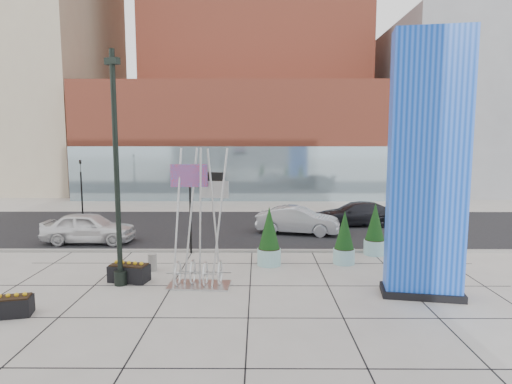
{
  "coord_description": "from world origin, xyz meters",
  "views": [
    {
      "loc": [
        1.31,
        -16.86,
        5.56
      ],
      "look_at": [
        1.21,
        2.0,
        3.27
      ],
      "focal_mm": 30.0,
      "sensor_mm": 36.0,
      "label": 1
    }
  ],
  "objects_px": {
    "blue_pylon": "(427,171)",
    "public_art_sculpture": "(199,250)",
    "lamp_post": "(117,192)",
    "car_silver_mid": "(298,220)",
    "concrete_bollard": "(152,262)",
    "car_white_west": "(89,228)",
    "overhead_street_sign": "(204,183)"
  },
  "relations": [
    {
      "from": "car_silver_mid",
      "to": "car_white_west",
      "type": "bearing_deg",
      "value": 114.93
    },
    {
      "from": "blue_pylon",
      "to": "overhead_street_sign",
      "type": "height_order",
      "value": "blue_pylon"
    },
    {
      "from": "public_art_sculpture",
      "to": "concrete_bollard",
      "type": "relative_size",
      "value": 7.16
    },
    {
      "from": "blue_pylon",
      "to": "car_white_west",
      "type": "xyz_separation_m",
      "value": [
        -15.07,
        7.88,
        -3.66
      ]
    },
    {
      "from": "overhead_street_sign",
      "to": "lamp_post",
      "type": "bearing_deg",
      "value": -97.05
    },
    {
      "from": "overhead_street_sign",
      "to": "car_silver_mid",
      "type": "height_order",
      "value": "overhead_street_sign"
    },
    {
      "from": "blue_pylon",
      "to": "car_silver_mid",
      "type": "relative_size",
      "value": 1.9
    },
    {
      "from": "lamp_post",
      "to": "concrete_bollard",
      "type": "distance_m",
      "value": 3.8
    },
    {
      "from": "blue_pylon",
      "to": "public_art_sculpture",
      "type": "relative_size",
      "value": 1.75
    },
    {
      "from": "concrete_bollard",
      "to": "lamp_post",
      "type": "bearing_deg",
      "value": -113.64
    },
    {
      "from": "blue_pylon",
      "to": "lamp_post",
      "type": "relative_size",
      "value": 1.05
    },
    {
      "from": "car_silver_mid",
      "to": "concrete_bollard",
      "type": "bearing_deg",
      "value": 150.08
    },
    {
      "from": "lamp_post",
      "to": "concrete_bollard",
      "type": "bearing_deg",
      "value": 66.36
    },
    {
      "from": "lamp_post",
      "to": "public_art_sculpture",
      "type": "relative_size",
      "value": 1.67
    },
    {
      "from": "blue_pylon",
      "to": "car_white_west",
      "type": "bearing_deg",
      "value": 162.44
    },
    {
      "from": "concrete_bollard",
      "to": "overhead_street_sign",
      "type": "distance_m",
      "value": 4.65
    },
    {
      "from": "overhead_street_sign",
      "to": "car_white_west",
      "type": "xyz_separation_m",
      "value": [
        -6.55,
        2.07,
        -2.65
      ]
    },
    {
      "from": "blue_pylon",
      "to": "public_art_sculpture",
      "type": "distance_m",
      "value": 8.75
    },
    {
      "from": "blue_pylon",
      "to": "lamp_post",
      "type": "distance_m",
      "value": 11.28
    },
    {
      "from": "concrete_bollard",
      "to": "overhead_street_sign",
      "type": "bearing_deg",
      "value": 56.84
    },
    {
      "from": "public_art_sculpture",
      "to": "lamp_post",
      "type": "bearing_deg",
      "value": -178.68
    },
    {
      "from": "lamp_post",
      "to": "concrete_bollard",
      "type": "xyz_separation_m",
      "value": [
        0.79,
        1.8,
        -3.26
      ]
    },
    {
      "from": "concrete_bollard",
      "to": "car_white_west",
      "type": "distance_m",
      "value": 6.82
    },
    {
      "from": "car_white_west",
      "to": "blue_pylon",
      "type": "bearing_deg",
      "value": -117.53
    },
    {
      "from": "lamp_post",
      "to": "car_silver_mid",
      "type": "relative_size",
      "value": 1.81
    },
    {
      "from": "overhead_street_sign",
      "to": "car_white_west",
      "type": "height_order",
      "value": "overhead_street_sign"
    },
    {
      "from": "blue_pylon",
      "to": "car_silver_mid",
      "type": "distance_m",
      "value": 11.44
    },
    {
      "from": "blue_pylon",
      "to": "car_silver_mid",
      "type": "xyz_separation_m",
      "value": [
        -3.51,
        10.25,
        -3.68
      ]
    },
    {
      "from": "lamp_post",
      "to": "car_silver_mid",
      "type": "distance_m",
      "value": 12.26
    },
    {
      "from": "blue_pylon",
      "to": "car_silver_mid",
      "type": "bearing_deg",
      "value": 118.95
    },
    {
      "from": "concrete_bollard",
      "to": "car_white_west",
      "type": "relative_size",
      "value": 0.15
    },
    {
      "from": "lamp_post",
      "to": "overhead_street_sign",
      "type": "height_order",
      "value": "lamp_post"
    }
  ]
}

